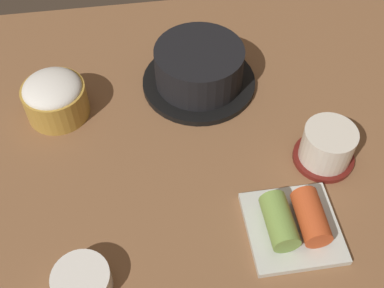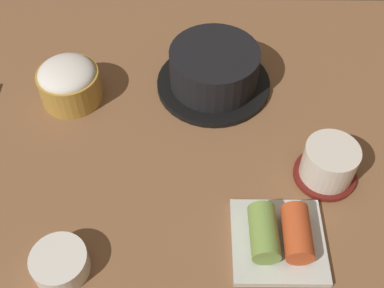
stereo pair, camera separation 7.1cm
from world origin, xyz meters
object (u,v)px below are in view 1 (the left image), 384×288
at_px(stone_pot, 199,68).
at_px(rice_bowl, 55,97).
at_px(tea_cup_with_saucer, 327,146).
at_px(kimchi_plate, 294,223).
at_px(side_bowl_near, 82,281).

bearing_deg(stone_pot, rice_bowl, -172.68).
bearing_deg(tea_cup_with_saucer, kimchi_plate, -126.07).
bearing_deg(side_bowl_near, kimchi_plate, 8.06).
bearing_deg(stone_pot, side_bowl_near, -120.75).
xyz_separation_m(kimchi_plate, side_bowl_near, (-0.28, -0.04, -0.00)).
bearing_deg(kimchi_plate, rice_bowl, 140.10).
xyz_separation_m(tea_cup_with_saucer, side_bowl_near, (-0.36, -0.15, -0.01)).
relative_size(stone_pot, tea_cup_with_saucer, 2.10).
distance_m(tea_cup_with_saucer, kimchi_plate, 0.14).
height_order(tea_cup_with_saucer, kimchi_plate, tea_cup_with_saucer).
relative_size(rice_bowl, tea_cup_with_saucer, 1.10).
relative_size(rice_bowl, side_bowl_near, 1.38).
distance_m(rice_bowl, kimchi_plate, 0.41).
bearing_deg(kimchi_plate, tea_cup_with_saucer, 53.93).
xyz_separation_m(stone_pot, kimchi_plate, (0.08, -0.29, -0.02)).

